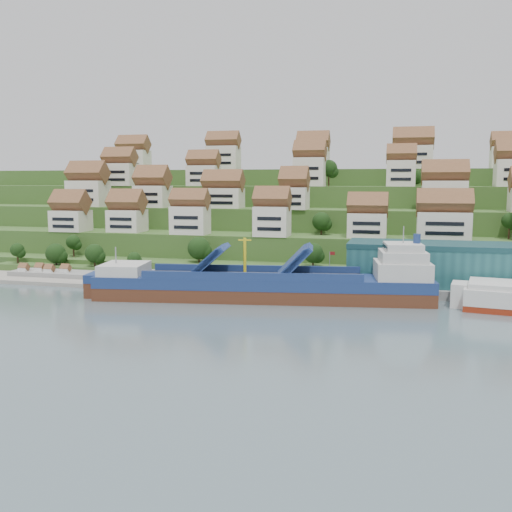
# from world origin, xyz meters

# --- Properties ---
(ground) EXTENTS (300.00, 300.00, 0.00)m
(ground) POSITION_xyz_m (0.00, 0.00, 0.00)
(ground) COLOR slate
(ground) RESTS_ON ground
(quay) EXTENTS (180.00, 14.00, 2.20)m
(quay) POSITION_xyz_m (20.00, 15.00, 1.10)
(quay) COLOR gray
(quay) RESTS_ON ground
(pebble_beach) EXTENTS (45.00, 20.00, 1.00)m
(pebble_beach) POSITION_xyz_m (-58.00, 12.00, 0.50)
(pebble_beach) COLOR gray
(pebble_beach) RESTS_ON ground
(hillside) EXTENTS (260.00, 128.00, 31.00)m
(hillside) POSITION_xyz_m (0.00, 103.55, 10.66)
(hillside) COLOR #2D4C1E
(hillside) RESTS_ON ground
(hillside_village) EXTENTS (155.42, 64.01, 28.98)m
(hillside_village) POSITION_xyz_m (0.16, 60.51, 24.41)
(hillside_village) COLOR silver
(hillside_village) RESTS_ON ground
(hillside_trees) EXTENTS (141.60, 62.62, 30.72)m
(hillside_trees) POSITION_xyz_m (-8.73, 43.95, 16.31)
(hillside_trees) COLOR #1A3812
(hillside_trees) RESTS_ON ground
(warehouse) EXTENTS (60.00, 15.00, 10.00)m
(warehouse) POSITION_xyz_m (52.00, 17.00, 7.20)
(warehouse) COLOR #225A5D
(warehouse) RESTS_ON quay
(flagpole) EXTENTS (1.28, 0.16, 8.00)m
(flagpole) POSITION_xyz_m (18.11, 10.00, 6.88)
(flagpole) COLOR gray
(flagpole) RESTS_ON quay
(beach_huts) EXTENTS (14.40, 3.70, 2.20)m
(beach_huts) POSITION_xyz_m (-60.00, 10.75, 2.10)
(beach_huts) COLOR white
(beach_huts) RESTS_ON pebble_beach
(cargo_ship) EXTENTS (76.68, 22.90, 16.78)m
(cargo_ship) POSITION_xyz_m (6.13, -0.22, 3.22)
(cargo_ship) COLOR #522A19
(cargo_ship) RESTS_ON ground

